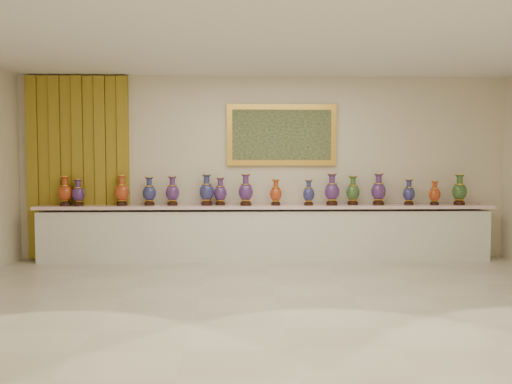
{
  "coord_description": "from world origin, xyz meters",
  "views": [
    {
      "loc": [
        -0.43,
        -5.74,
        1.53
      ],
      "look_at": [
        -0.18,
        1.7,
        1.14
      ],
      "focal_mm": 35.0,
      "sensor_mm": 36.0,
      "label": 1
    }
  ],
  "objects_px": {
    "vase_0": "(65,192)",
    "vase_1": "(78,194)",
    "counter": "(266,234)",
    "vase_2": "(122,192)"
  },
  "relations": [
    {
      "from": "vase_0",
      "to": "vase_1",
      "type": "bearing_deg",
      "value": 1.14
    },
    {
      "from": "vase_0",
      "to": "counter",
      "type": "bearing_deg",
      "value": 0.33
    },
    {
      "from": "counter",
      "to": "vase_1",
      "type": "distance_m",
      "value": 3.06
    },
    {
      "from": "vase_0",
      "to": "vase_2",
      "type": "height_order",
      "value": "vase_2"
    },
    {
      "from": "vase_2",
      "to": "vase_0",
      "type": "bearing_deg",
      "value": -179.17
    },
    {
      "from": "counter",
      "to": "vase_2",
      "type": "distance_m",
      "value": 2.4
    },
    {
      "from": "vase_0",
      "to": "vase_2",
      "type": "xyz_separation_m",
      "value": [
        0.89,
        0.01,
        0.01
      ]
    },
    {
      "from": "vase_1",
      "to": "vase_2",
      "type": "bearing_deg",
      "value": 0.74
    },
    {
      "from": "vase_1",
      "to": "vase_2",
      "type": "height_order",
      "value": "vase_2"
    },
    {
      "from": "counter",
      "to": "vase_2",
      "type": "xyz_separation_m",
      "value": [
        -2.3,
        -0.01,
        0.68
      ]
    }
  ]
}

